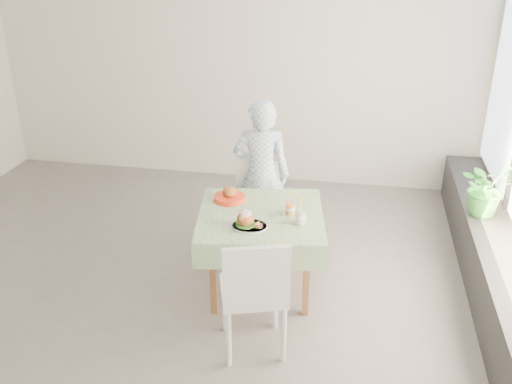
% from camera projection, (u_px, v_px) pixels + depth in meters
% --- Properties ---
extents(floor, '(6.00, 6.00, 0.00)m').
position_uv_depth(floor, '(176.00, 279.00, 5.26)').
color(floor, '#585654').
rests_on(floor, ground).
extents(wall_back, '(6.00, 0.02, 2.80)m').
position_uv_depth(wall_back, '(233.00, 69.00, 6.91)').
color(wall_back, silver).
rests_on(wall_back, ground).
extents(window_ledge, '(0.40, 4.80, 0.50)m').
position_uv_depth(window_ledge, '(500.00, 288.00, 4.69)').
color(window_ledge, black).
rests_on(window_ledge, ground).
extents(cafe_table, '(1.19, 1.19, 0.74)m').
position_uv_depth(cafe_table, '(261.00, 243.00, 4.94)').
color(cafe_table, brown).
rests_on(cafe_table, ground).
extents(chair_far, '(0.46, 0.46, 0.92)m').
position_uv_depth(chair_far, '(253.00, 224.00, 5.63)').
color(chair_far, white).
rests_on(chair_far, ground).
extents(chair_near, '(0.59, 0.59, 1.00)m').
position_uv_depth(chair_near, '(254.00, 314.00, 4.28)').
color(chair_near, white).
rests_on(chair_near, ground).
extents(diner, '(0.58, 0.41, 1.52)m').
position_uv_depth(diner, '(261.00, 175.00, 5.55)').
color(diner, '#80A7CC').
rests_on(diner, ground).
extents(main_dish, '(0.29, 0.29, 0.15)m').
position_uv_depth(main_dish, '(247.00, 222.00, 4.59)').
color(main_dish, white).
rests_on(main_dish, cafe_table).
extents(juice_cup_orange, '(0.09, 0.09, 0.25)m').
position_uv_depth(juice_cup_orange, '(290.00, 207.00, 4.80)').
color(juice_cup_orange, white).
rests_on(juice_cup_orange, cafe_table).
extents(juice_cup_lemonade, '(0.10, 0.10, 0.27)m').
position_uv_depth(juice_cup_lemonade, '(300.00, 217.00, 4.64)').
color(juice_cup_lemonade, white).
rests_on(juice_cup_lemonade, cafe_table).
extents(second_dish, '(0.28, 0.28, 0.13)m').
position_uv_depth(second_dish, '(229.00, 196.00, 5.05)').
color(second_dish, red).
rests_on(second_dish, cafe_table).
extents(potted_plant, '(0.63, 0.61, 0.53)m').
position_uv_depth(potted_plant, '(487.00, 187.00, 5.26)').
color(potted_plant, '#2E842C').
rests_on(potted_plant, window_ledge).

